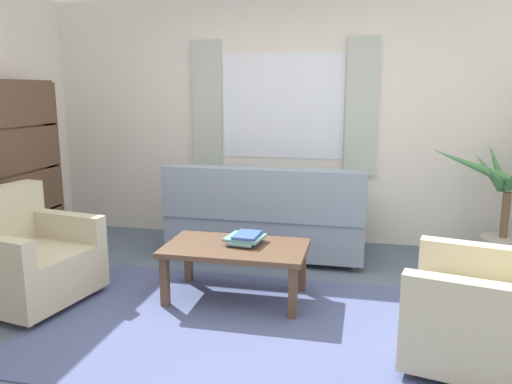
{
  "coord_description": "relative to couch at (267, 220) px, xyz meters",
  "views": [
    {
      "loc": [
        0.9,
        -3.16,
        1.63
      ],
      "look_at": [
        0.04,
        0.7,
        0.82
      ],
      "focal_mm": 35.22,
      "sensor_mm": 36.0,
      "label": 1
    }
  ],
  "objects": [
    {
      "name": "armchair_left",
      "position": [
        -1.62,
        -1.49,
        -0.01
      ],
      "size": [
        0.96,
        0.97,
        0.88
      ],
      "rotation": [
        0.0,
        0.0,
        1.39
      ],
      "color": "#BCB293",
      "rests_on": "ground_plane"
    },
    {
      "name": "area_rug",
      "position": [
        0.03,
        -1.54,
        -0.36
      ],
      "size": [
        2.71,
        1.9,
        0.01
      ],
      "primitive_type": "cube",
      "color": "#4C5684",
      "rests_on": "ground_plane"
    },
    {
      "name": "couch",
      "position": [
        0.0,
        0.0,
        0.0
      ],
      "size": [
        1.9,
        0.82,
        0.92
      ],
      "rotation": [
        0.0,
        0.0,
        3.14
      ],
      "color": "gray",
      "rests_on": "ground_plane"
    },
    {
      "name": "bookshelf",
      "position": [
        -2.31,
        -0.49,
        0.43
      ],
      "size": [
        0.3,
        0.94,
        1.72
      ],
      "rotation": [
        0.0,
        0.0,
        -1.57
      ],
      "color": "brown",
      "rests_on": "ground_plane"
    },
    {
      "name": "book_stack_on_table",
      "position": [
        0.03,
        -1.01,
        0.11
      ],
      "size": [
        0.31,
        0.32,
        0.08
      ],
      "color": "#2D2D33",
      "rests_on": "coffee_table"
    },
    {
      "name": "coffee_table",
      "position": [
        -0.03,
        -1.08,
        0.01
      ],
      "size": [
        1.1,
        0.64,
        0.44
      ],
      "color": "brown",
      "rests_on": "ground_plane"
    },
    {
      "name": "wall_back",
      "position": [
        0.03,
        0.72,
        0.93
      ],
      "size": [
        5.32,
        0.12,
        2.6
      ],
      "primitive_type": "cube",
      "color": "silver",
      "rests_on": "ground_plane"
    },
    {
      "name": "potted_plant",
      "position": [
        2.19,
        0.12,
        0.19
      ],
      "size": [
        1.23,
        1.12,
        1.19
      ],
      "color": "#B7B2A8",
      "rests_on": "ground_plane"
    },
    {
      "name": "armchair_right",
      "position": [
        1.69,
        -1.69,
        -0.01
      ],
      "size": [
        0.99,
        1.0,
        0.88
      ],
      "rotation": [
        0.0,
        0.0,
        -1.8
      ],
      "color": "#BCB293",
      "rests_on": "ground_plane"
    },
    {
      "name": "ground_plane",
      "position": [
        0.03,
        -1.54,
        -0.37
      ],
      "size": [
        6.24,
        6.24,
        0.0
      ],
      "primitive_type": "plane",
      "color": "slate"
    },
    {
      "name": "window_with_curtains",
      "position": [
        0.03,
        0.64,
        1.08
      ],
      "size": [
        1.98,
        0.07,
        1.4
      ],
      "color": "white"
    }
  ]
}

